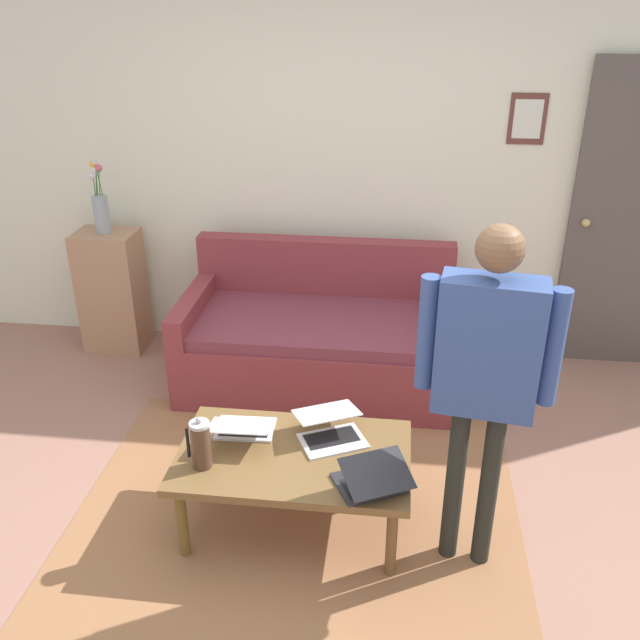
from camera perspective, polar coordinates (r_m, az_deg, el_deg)
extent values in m
plane|color=#9B6C5B|center=(3.41, -1.34, -18.69)|extent=(7.68, 7.68, 0.00)
cube|color=#976541|center=(3.47, -2.37, -17.64)|extent=(2.22, 2.25, 0.01)
cube|color=silver|center=(4.73, 2.37, 13.12)|extent=(7.04, 0.10, 2.70)
cube|color=brown|center=(4.67, 16.95, 15.78)|extent=(0.23, 0.02, 0.32)
cube|color=silver|center=(4.66, 16.96, 15.76)|extent=(0.18, 0.00, 0.24)
cube|color=#544C46|center=(4.95, 24.76, 7.46)|extent=(0.82, 0.05, 2.05)
sphere|color=tan|center=(4.83, 21.34, 7.58)|extent=(0.06, 0.06, 0.06)
cube|color=brown|center=(4.53, -0.16, -2.94)|extent=(1.76, 0.93, 0.42)
cube|color=brown|center=(4.40, -0.20, -0.21)|extent=(1.52, 0.85, 0.08)
cube|color=brown|center=(4.70, 0.43, 4.09)|extent=(1.76, 0.14, 0.46)
cube|color=brown|center=(4.37, 10.53, 0.05)|extent=(0.12, 0.93, 0.20)
cube|color=brown|center=(4.55, -10.43, 1.13)|extent=(0.12, 0.93, 0.20)
cube|color=brown|center=(3.28, -2.22, -11.34)|extent=(1.10, 0.68, 0.04)
cylinder|color=brown|center=(3.19, 5.99, -17.86)|extent=(0.05, 0.05, 0.39)
cylinder|color=brown|center=(3.32, -11.43, -16.23)|extent=(0.05, 0.05, 0.39)
cylinder|color=brown|center=(3.60, 6.23, -12.00)|extent=(0.05, 0.05, 0.39)
cylinder|color=brown|center=(3.71, -8.94, -10.83)|extent=(0.05, 0.05, 0.39)
cube|color=silver|center=(3.44, -6.26, -9.01)|extent=(0.30, 0.22, 0.01)
cube|color=black|center=(3.42, -6.32, -9.07)|extent=(0.25, 0.13, 0.00)
cube|color=silver|center=(3.29, -6.73, -8.79)|extent=(0.30, 0.20, 0.05)
cube|color=#1F1E2F|center=(3.29, -6.72, -8.76)|extent=(0.27, 0.18, 0.04)
cube|color=silver|center=(3.34, 1.07, -10.08)|extent=(0.37, 0.33, 0.01)
cube|color=black|center=(3.35, 0.97, -9.81)|extent=(0.29, 0.23, 0.00)
cube|color=silver|center=(3.35, 0.55, -7.75)|extent=(0.36, 0.32, 0.04)
cube|color=#241834|center=(3.34, 0.57, -7.77)|extent=(0.32, 0.28, 0.03)
cube|color=#28282D|center=(3.10, 4.12, -13.39)|extent=(0.36, 0.33, 0.01)
cube|color=black|center=(3.08, 4.26, -13.48)|extent=(0.28, 0.23, 0.00)
cube|color=#28282D|center=(2.98, 4.77, -12.64)|extent=(0.35, 0.31, 0.09)
cube|color=white|center=(2.98, 4.75, -12.61)|extent=(0.31, 0.28, 0.07)
cylinder|color=#4C3323|center=(3.18, -9.90, -10.32)|extent=(0.09, 0.09, 0.22)
cylinder|color=#B7B7BC|center=(3.11, -10.06, -8.57)|extent=(0.09, 0.09, 0.02)
sphere|color=#B2B2B7|center=(3.10, -10.09, -8.22)|extent=(0.03, 0.03, 0.03)
cube|color=black|center=(3.19, -10.98, -10.05)|extent=(0.01, 0.01, 0.15)
cube|color=#AA7C5B|center=(5.12, -16.93, 2.30)|extent=(0.42, 0.32, 0.89)
cylinder|color=#919EA6|center=(4.93, -17.79, 8.40)|extent=(0.10, 0.10, 0.26)
cylinder|color=#3D7038|center=(4.89, -18.20, 11.08)|extent=(0.03, 0.02, 0.21)
sphere|color=gold|center=(4.88, -18.40, 12.30)|extent=(0.05, 0.05, 0.05)
cylinder|color=#3D7038|center=(4.89, -17.96, 10.87)|extent=(0.03, 0.01, 0.17)
sphere|color=silver|center=(4.88, -18.01, 11.86)|extent=(0.04, 0.04, 0.04)
cylinder|color=#3D7038|center=(4.86, -17.95, 10.92)|extent=(0.01, 0.03, 0.19)
sphere|color=#D1546F|center=(4.83, -17.99, 12.01)|extent=(0.04, 0.04, 0.04)
cylinder|color=#3D7038|center=(4.89, -18.17, 11.13)|extent=(0.02, 0.01, 0.22)
sphere|color=silver|center=(4.87, -18.35, 12.38)|extent=(0.04, 0.04, 0.04)
cylinder|color=#3D7038|center=(4.88, -18.34, 10.57)|extent=(0.01, 0.02, 0.13)
sphere|color=silver|center=(4.87, -18.53, 11.32)|extent=(0.05, 0.05, 0.05)
cylinder|color=#252621|center=(3.18, 13.89, -13.54)|extent=(0.08, 0.08, 0.82)
cylinder|color=#252621|center=(3.18, 11.17, -13.23)|extent=(0.08, 0.08, 0.82)
cube|color=#354C88|center=(2.80, 13.88, -2.18)|extent=(0.43, 0.24, 0.58)
cylinder|color=#354C88|center=(2.80, 18.93, -2.22)|extent=(0.09, 0.09, 0.49)
cylinder|color=#354C88|center=(2.80, 8.95, -1.08)|extent=(0.09, 0.09, 0.49)
sphere|color=brown|center=(2.64, 14.83, 5.79)|extent=(0.19, 0.19, 0.19)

